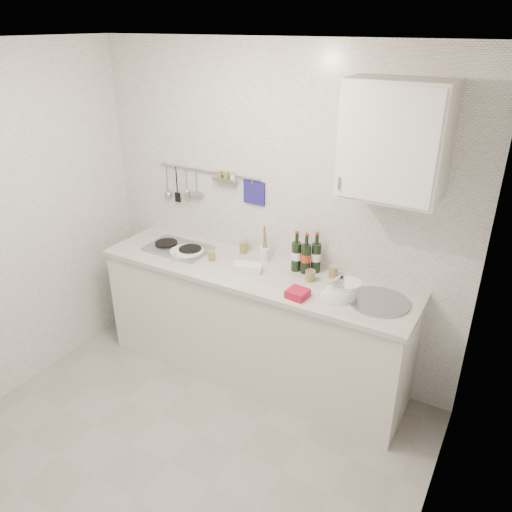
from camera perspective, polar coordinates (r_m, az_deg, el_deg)
The scene contains 17 objects.
floor at distance 3.54m, azimuth -9.97°, elevation -22.31°, with size 3.00×3.00×0.00m, color gray.
ceiling at distance 2.41m, azimuth -14.75°, elevation 22.41°, with size 3.00×3.00×0.00m, color silver.
back_wall at distance 3.80m, azimuth 1.99°, elevation 4.64°, with size 3.00×0.02×2.50m, color silver.
wall_right at distance 2.21m, azimuth 20.05°, elevation -13.97°, with size 0.02×2.80×2.50m, color silver.
counter at distance 3.93m, azimuth -0.17°, elevation -7.93°, with size 2.44×0.64×0.96m.
wall_rail at distance 4.01m, azimuth -5.81°, elevation 8.32°, with size 0.98×0.09×0.34m.
wall_cabinet at distance 3.12m, azimuth 15.63°, elevation 12.58°, with size 0.60×0.38×0.70m.
plate_stack_hob at distance 3.96m, azimuth -8.00°, elevation 0.41°, with size 0.28×0.28×0.03m.
plate_stack_sink at distance 3.36m, azimuth 9.81°, elevation -3.84°, with size 0.26×0.24×0.12m.
wine_bottles at distance 3.62m, azimuth 5.76°, elevation 0.44°, with size 0.21×0.12×0.31m.
butter_dish at distance 3.65m, azimuth -0.94°, elevation -1.35°, with size 0.21×0.10×0.06m, color white.
strawberry_punnet at distance 3.34m, azimuth 4.77°, elevation -4.30°, with size 0.13×0.13×0.05m, color red.
utensil_crock at distance 3.80m, azimuth 0.96°, elevation 0.37°, with size 0.07×0.07×0.29m.
jar_a at distance 3.94m, azimuth -1.46°, elevation 1.05°, with size 0.06×0.06×0.10m.
jar_b at distance 3.62m, azimuth 8.83°, elevation -1.74°, with size 0.07×0.07×0.08m.
jar_c at distance 3.54m, azimuth 6.22°, elevation -2.23°, with size 0.07×0.07×0.08m.
jar_d at distance 3.83m, azimuth -5.07°, elevation 0.09°, with size 0.06×0.06×0.08m.
Camera 1 is at (1.66, -1.74, 2.59)m, focal length 35.00 mm.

